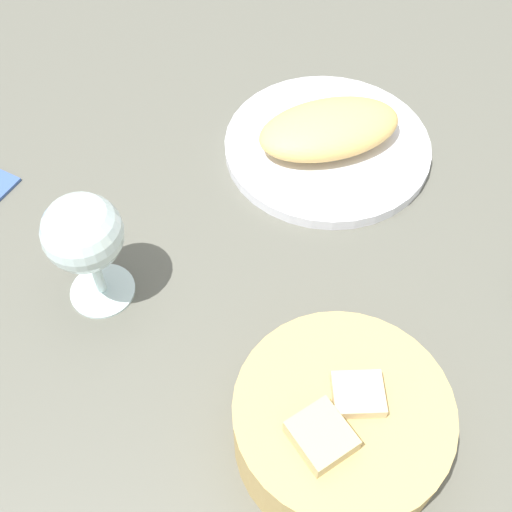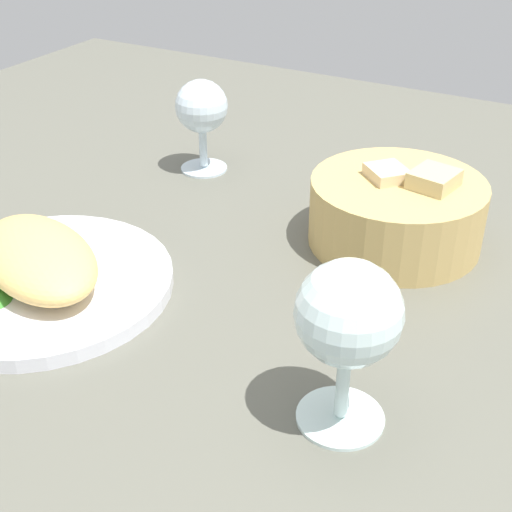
{
  "view_description": "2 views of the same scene",
  "coord_description": "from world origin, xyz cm",
  "px_view_note": "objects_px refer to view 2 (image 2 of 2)",
  "views": [
    {
      "loc": [
        31.27,
        29.66,
        54.86
      ],
      "look_at": [
        6.35,
        3.84,
        5.61
      ],
      "focal_mm": 45.13,
      "sensor_mm": 36.0,
      "label": 1
    },
    {
      "loc": [
        31.03,
        -43.32,
        37.44
      ],
      "look_at": [
        4.75,
        4.01,
        4.54
      ],
      "focal_mm": 49.8,
      "sensor_mm": 36.0,
      "label": 2
    }
  ],
  "objects_px": {
    "plate": "(43,283)",
    "wine_glass_near": "(348,320)",
    "wine_glass_far": "(202,111)",
    "bread_basket": "(397,211)"
  },
  "relations": [
    {
      "from": "wine_glass_near",
      "to": "wine_glass_far",
      "type": "bearing_deg",
      "value": 135.14
    },
    {
      "from": "plate",
      "to": "bread_basket",
      "type": "distance_m",
      "value": 0.36
    },
    {
      "from": "bread_basket",
      "to": "wine_glass_near",
      "type": "xyz_separation_m",
      "value": [
        0.05,
        -0.27,
        0.05
      ]
    },
    {
      "from": "wine_glass_near",
      "to": "bread_basket",
      "type": "bearing_deg",
      "value": 101.42
    },
    {
      "from": "bread_basket",
      "to": "wine_glass_near",
      "type": "bearing_deg",
      "value": -78.58
    },
    {
      "from": "plate",
      "to": "wine_glass_near",
      "type": "xyz_separation_m",
      "value": [
        0.31,
        -0.02,
        0.08
      ]
    },
    {
      "from": "bread_basket",
      "to": "wine_glass_far",
      "type": "bearing_deg",
      "value": 167.89
    },
    {
      "from": "wine_glass_near",
      "to": "wine_glass_far",
      "type": "relative_size",
      "value": 1.15
    },
    {
      "from": "plate",
      "to": "bread_basket",
      "type": "height_order",
      "value": "bread_basket"
    },
    {
      "from": "bread_basket",
      "to": "wine_glass_near",
      "type": "distance_m",
      "value": 0.28
    }
  ]
}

